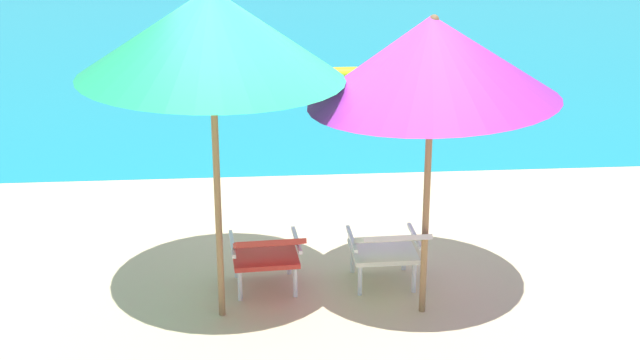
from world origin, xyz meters
TOP-DOWN VIEW (x-y plane):
  - ground_plane at (0.00, 4.00)m, footprint 40.00×40.00m
  - ocean_band at (0.00, 11.86)m, footprint 40.00×18.00m
  - swim_buoy at (1.28, 7.02)m, footprint 1.60×0.18m
  - lounge_chair_left at (-0.47, 0.05)m, footprint 0.59×0.91m
  - lounge_chair_right at (0.49, 0.06)m, footprint 0.56×0.89m
  - beach_umbrella_left at (-0.83, -0.23)m, footprint 2.11×2.10m
  - beach_umbrella_right at (0.72, -0.29)m, footprint 2.39×2.38m

SIDE VIEW (x-z plane):
  - ground_plane at x=0.00m, z-range 0.00..0.00m
  - ocean_band at x=0.00m, z-range 0.00..0.01m
  - swim_buoy at x=1.28m, z-range 0.01..0.19m
  - lounge_chair_left at x=-0.47m, z-range 0.06..0.75m
  - lounge_chair_right at x=0.49m, z-range 0.06..0.75m
  - beach_umbrella_right at x=0.72m, z-range 0.81..3.17m
  - beach_umbrella_left at x=-0.83m, z-range 0.92..3.45m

